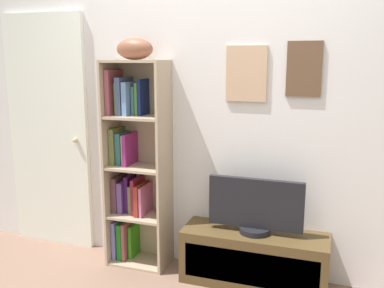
# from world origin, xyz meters

# --- Properties ---
(back_wall) EXTENTS (4.80, 0.08, 2.53)m
(back_wall) POSITION_xyz_m (0.00, 1.13, 1.27)
(back_wall) COLOR silver
(back_wall) RESTS_ON ground
(bookshelf) EXTENTS (0.47, 0.30, 1.61)m
(bookshelf) POSITION_xyz_m (-0.61, 0.98, 0.79)
(bookshelf) COLOR tan
(bookshelf) RESTS_ON ground
(football) EXTENTS (0.31, 0.19, 0.16)m
(football) POSITION_xyz_m (-0.56, 0.95, 1.69)
(football) COLOR brown
(football) RESTS_ON bookshelf
(tv_stand) EXTENTS (1.05, 0.35, 0.39)m
(tv_stand) POSITION_xyz_m (0.37, 0.92, 0.20)
(tv_stand) COLOR #4C391E
(tv_stand) RESTS_ON ground
(television) EXTENTS (0.68, 0.22, 0.40)m
(television) POSITION_xyz_m (0.37, 0.92, 0.59)
(television) COLOR black
(television) RESTS_ON tv_stand
(door) EXTENTS (0.77, 0.09, 1.99)m
(door) POSITION_xyz_m (-1.46, 1.08, 0.99)
(door) COLOR silver
(door) RESTS_ON ground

